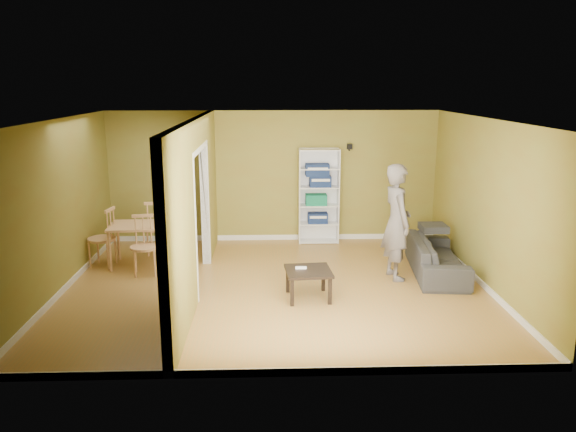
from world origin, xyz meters
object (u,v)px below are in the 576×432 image
(chair_near, at_px, (144,246))
(sofa, at_px, (437,252))
(bookshelf, at_px, (319,196))
(coffee_table, at_px, (308,274))
(chair_left, at_px, (102,237))
(dining_table, at_px, (144,229))
(person, at_px, (397,212))
(chair_far, at_px, (158,227))

(chair_near, bearing_deg, sofa, -12.26)
(bookshelf, distance_m, chair_near, 3.63)
(coffee_table, bearing_deg, chair_left, 154.93)
(dining_table, bearing_deg, chair_near, -79.48)
(bookshelf, distance_m, dining_table, 3.46)
(dining_table, xyz_separation_m, chair_near, (0.10, -0.53, -0.15))
(dining_table, relative_size, chair_left, 1.12)
(bookshelf, bearing_deg, coffee_table, -97.71)
(person, height_order, chair_left, person)
(dining_table, xyz_separation_m, chair_far, (0.10, 0.64, -0.13))
(coffee_table, bearing_deg, dining_table, 148.40)
(coffee_table, height_order, chair_far, chair_far)
(person, distance_m, dining_table, 4.33)
(dining_table, bearing_deg, chair_left, -174.89)
(coffee_table, bearing_deg, person, 29.91)
(person, height_order, dining_table, person)
(coffee_table, relative_size, chair_left, 0.63)
(chair_left, relative_size, chair_near, 1.05)
(bookshelf, xyz_separation_m, chair_far, (-3.06, -0.74, -0.42))
(bookshelf, bearing_deg, person, -64.29)
(bookshelf, height_order, chair_near, bookshelf)
(sofa, distance_m, chair_near, 4.87)
(sofa, height_order, person, person)
(chair_left, bearing_deg, coffee_table, 73.22)
(sofa, bearing_deg, chair_near, 94.53)
(person, height_order, chair_far, person)
(person, bearing_deg, chair_near, 76.10)
(bookshelf, xyz_separation_m, coffee_table, (-0.41, -3.06, -0.57))
(person, relative_size, bookshelf, 1.18)
(bookshelf, bearing_deg, chair_far, -166.45)
(dining_table, bearing_deg, chair_far, 80.93)
(person, bearing_deg, sofa, -85.99)
(person, xyz_separation_m, coffee_table, (-1.48, -0.85, -0.73))
(sofa, height_order, chair_near, chair_near)
(dining_table, height_order, chair_near, chair_near)
(dining_table, bearing_deg, sofa, -7.54)
(sofa, relative_size, bookshelf, 1.06)
(coffee_table, xyz_separation_m, chair_left, (-3.47, 1.62, 0.15))
(chair_near, bearing_deg, chair_left, 139.82)
(person, height_order, chair_near, person)
(coffee_table, bearing_deg, sofa, 24.90)
(bookshelf, xyz_separation_m, dining_table, (-3.16, -1.37, -0.29))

